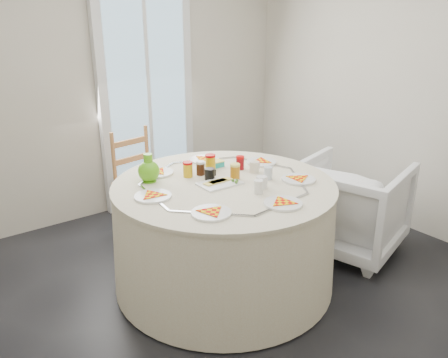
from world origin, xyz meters
TOP-DOWN VIEW (x-y plane):
  - floor at (0.00, 0.00)m, footprint 4.00×4.00m
  - wall_back at (0.00, 2.00)m, footprint 4.00×0.02m
  - wall_right at (2.00, 0.00)m, footprint 0.02×4.00m
  - glass_door at (0.40, 1.95)m, footprint 1.00×0.08m
  - table at (0.10, 0.30)m, footprint 1.58×1.58m
  - wooden_chair at (0.03, 1.38)m, footprint 0.48×0.46m
  - armchair at (1.23, 0.07)m, footprint 0.95×0.99m
  - place_settings at (0.10, 0.30)m, footprint 1.49×1.49m
  - jar_cluster at (0.16, 0.50)m, footprint 0.46×0.24m
  - butter_tub at (0.25, 0.61)m, footprint 0.12×0.09m
  - green_pitcher at (-0.30, 0.62)m, footprint 0.16×0.16m
  - cheese_platter at (0.06, 0.28)m, footprint 0.29×0.19m
  - mugs_glasses at (0.24, 0.28)m, footprint 0.54×0.54m

SIDE VIEW (x-z plane):
  - floor at x=0.00m, z-range 0.00..0.00m
  - table at x=0.10m, z-range -0.02..0.77m
  - armchair at x=1.23m, z-range -0.03..0.81m
  - wooden_chair at x=0.03m, z-range 0.00..0.94m
  - place_settings at x=0.10m, z-range 0.76..0.78m
  - cheese_platter at x=0.06m, z-range 0.75..0.79m
  - butter_tub at x=0.25m, z-range 0.76..0.81m
  - mugs_glasses at x=0.24m, z-range 0.76..0.86m
  - jar_cluster at x=0.16m, z-range 0.75..0.89m
  - green_pitcher at x=-0.30m, z-range 0.77..0.97m
  - glass_door at x=0.40m, z-range 0.00..2.10m
  - wall_back at x=0.00m, z-range 0.00..2.60m
  - wall_right at x=2.00m, z-range 0.00..2.60m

